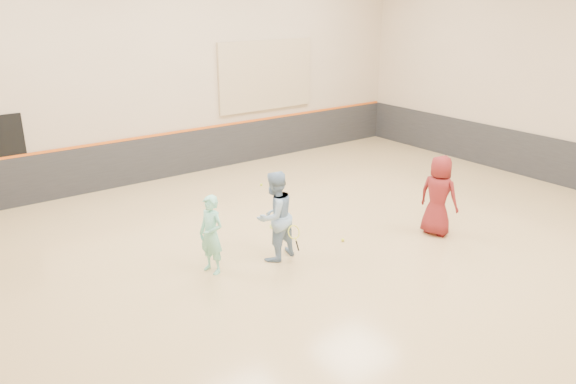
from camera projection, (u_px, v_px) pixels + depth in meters
room at (322, 209)px, 10.87m from camera, size 15.04×12.04×6.22m
wainscot_back at (183, 153)px, 15.46m from camera, size 14.90×0.04×1.20m
wainscot_right at (534, 157)px, 15.14m from camera, size 0.04×11.90×1.20m
accent_stripe at (182, 131)px, 15.25m from camera, size 14.90×0.03×0.06m
acoustic_panel at (266, 75)px, 16.39m from camera, size 3.20×0.08×2.00m
doorway at (2, 163)px, 12.77m from camera, size 1.10×0.05×2.20m
girl at (211, 235)px, 9.91m from camera, size 0.47×0.60×1.45m
instructor at (275, 216)px, 10.38m from camera, size 0.94×0.80×1.72m
young_man at (439, 196)px, 11.49m from camera, size 0.71×0.92×1.68m
held_racket at (294, 232)px, 10.34m from camera, size 0.27×0.27×0.55m
spare_racket at (277, 225)px, 12.09m from camera, size 0.71×0.71×0.06m
ball_under_racket at (343, 240)px, 11.36m from camera, size 0.07×0.07×0.07m
ball_in_hand at (449, 186)px, 11.51m from camera, size 0.07×0.07×0.07m
ball_beside_spare at (261, 185)px, 14.67m from camera, size 0.07×0.07×0.07m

